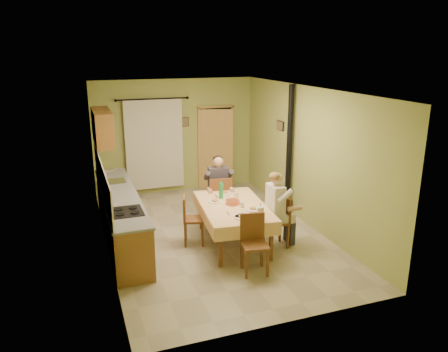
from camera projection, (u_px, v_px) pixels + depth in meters
name	position (u px, v px, depth m)	size (l,w,h in m)	color
floor	(214.00, 235.00, 8.51)	(4.00, 6.00, 0.01)	tan
room_shell	(213.00, 144.00, 8.00)	(4.04, 6.04, 2.82)	#A4AE59
kitchen_run	(121.00, 216.00, 8.19)	(0.64, 3.64, 1.56)	brown
upper_cabinets	(102.00, 127.00, 8.91)	(0.35, 1.40, 0.70)	brown
curtain	(154.00, 144.00, 10.60)	(1.70, 0.07, 2.22)	black
doorway	(216.00, 148.00, 11.19)	(0.96, 0.27, 2.15)	black
dining_table	(233.00, 224.00, 8.05)	(1.35, 2.05, 0.76)	#F0BB7B
tableware	(236.00, 204.00, 7.85)	(0.75, 1.67, 0.33)	white
chair_far	(219.00, 209.00, 9.06)	(0.50, 0.50, 1.01)	brown
chair_near	(254.00, 256.00, 7.04)	(0.46, 0.46, 0.96)	brown
chair_right	(277.00, 231.00, 7.97)	(0.39, 0.39, 0.95)	brown
chair_left	(193.00, 229.00, 8.07)	(0.46, 0.46, 0.93)	brown
man_far	(218.00, 182.00, 8.91)	(0.62, 0.51, 1.39)	#38333D
man_right	(277.00, 201.00, 7.80)	(0.47, 0.58, 1.39)	silver
stove_flue	(288.00, 168.00, 9.38)	(0.24, 0.24, 2.80)	black
picture_back	(185.00, 122.00, 10.78)	(0.19, 0.03, 0.23)	black
picture_right	(280.00, 125.00, 9.71)	(0.03, 0.31, 0.21)	brown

